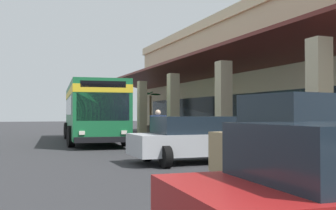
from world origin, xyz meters
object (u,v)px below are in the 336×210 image
parked_suv_tan (322,138)px  pedestrian (158,128)px  transit_bus (92,108)px  potted_palm (150,125)px  parked_sedan_silver (198,139)px

parked_suv_tan → pedestrian: bearing=-173.3°
transit_bus → potted_palm: transit_bus is taller
transit_bus → parked_suv_tan: (15.52, 2.21, -0.84)m
transit_bus → parked_sedan_silver: 11.08m
parked_sedan_silver → parked_suv_tan: bearing=10.6°
pedestrian → parked_sedan_silver: bearing=1.7°
transit_bus → parked_suv_tan: size_ratio=2.28×
parked_sedan_silver → potted_palm: bearing=166.3°
transit_bus → potted_palm: 8.51m
pedestrian → potted_palm: (-13.73, 4.32, -0.25)m
parked_sedan_silver → potted_palm: potted_palm is taller
parked_suv_tan → pedestrian: parked_suv_tan is taller
potted_palm → parked_sedan_silver: bearing=-13.7°
parked_suv_tan → pedestrian: size_ratio=2.91×
parked_sedan_silver → potted_palm: 17.77m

